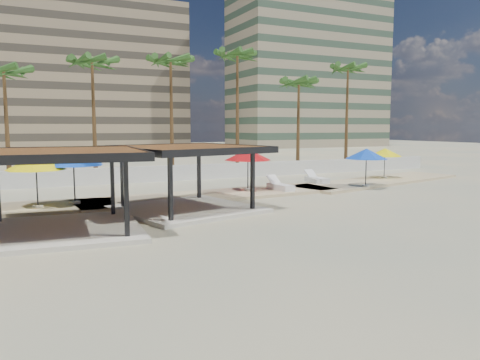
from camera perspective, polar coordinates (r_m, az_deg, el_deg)
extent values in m
plane|color=#C9B385|center=(20.70, -0.83, -5.02)|extent=(200.00, 200.00, 0.00)
cube|color=#C6B284|center=(27.80, -3.14, -1.94)|extent=(16.24, 5.11, 0.24)
cube|color=#C6B284|center=(36.62, 16.58, -0.16)|extent=(16.49, 7.75, 0.24)
cube|color=silver|center=(35.62, -11.69, 0.67)|extent=(56.00, 0.30, 1.20)
cube|color=#847259|center=(97.72, -18.56, 11.95)|extent=(38.00, 16.00, 28.00)
cube|color=gray|center=(102.39, 8.34, 13.64)|extent=(32.00, 15.00, 34.00)
cube|color=beige|center=(23.25, -6.48, -3.55)|extent=(7.31, 7.31, 0.18)
cube|color=black|center=(19.90, -8.48, -1.00)|extent=(0.20, 0.20, 2.75)
cube|color=black|center=(23.93, -14.13, 0.13)|extent=(0.20, 0.20, 2.75)
cube|color=black|center=(22.58, 1.54, -0.05)|extent=(0.20, 0.20, 2.75)
cube|color=black|center=(26.20, -5.03, 0.83)|extent=(0.20, 0.20, 2.75)
cube|color=brown|center=(22.92, -6.57, 3.78)|extent=(7.54, 7.54, 0.26)
cube|color=black|center=(20.37, -1.81, 3.48)|extent=(6.17, 1.61, 0.31)
cube|color=black|center=(25.59, -10.37, 3.99)|extent=(6.17, 1.61, 0.31)
cube|color=black|center=(21.39, -13.62, 3.45)|extent=(1.61, 6.17, 0.31)
cube|color=black|center=(24.74, -0.48, 4.02)|extent=(1.61, 6.17, 0.31)
cube|color=beige|center=(19.74, -21.19, -5.76)|extent=(6.57, 6.57, 0.19)
cube|color=black|center=(17.33, -13.69, -2.16)|extent=(0.18, 0.18, 2.78)
cube|color=black|center=(21.90, -15.30, -0.43)|extent=(0.18, 0.18, 2.78)
cube|color=brown|center=(19.35, -21.56, 2.98)|extent=(6.77, 6.77, 0.26)
cube|color=black|center=(16.20, -21.60, 2.39)|extent=(6.39, 0.60, 0.32)
cube|color=black|center=(22.50, -21.53, 3.41)|extent=(6.39, 0.60, 0.32)
cube|color=black|center=(19.59, -12.28, 3.32)|extent=(0.60, 6.39, 0.32)
cylinder|color=beige|center=(25.18, -23.41, -2.94)|extent=(0.49, 0.49, 0.12)
cylinder|color=#262628|center=(25.03, -23.53, -0.39)|extent=(0.07, 0.07, 2.37)
cone|color=#FFED07|center=(24.94, -23.63, 1.94)|extent=(3.28, 3.28, 0.69)
cylinder|color=beige|center=(29.20, 0.96, -1.17)|extent=(0.50, 0.50, 0.12)
cylinder|color=#262628|center=(29.07, 0.97, 1.07)|extent=(0.07, 0.07, 2.41)
cone|color=#B10D11|center=(28.99, 0.97, 3.11)|extent=(3.79, 3.79, 0.70)
cylinder|color=beige|center=(32.22, 15.05, -0.67)|extent=(0.49, 0.49, 0.12)
cylinder|color=#262628|center=(32.10, 15.11, 1.31)|extent=(0.07, 0.07, 2.36)
cone|color=blue|center=(32.03, 15.16, 3.11)|extent=(3.43, 3.43, 0.69)
cylinder|color=beige|center=(37.88, 17.15, 0.30)|extent=(0.45, 0.45, 0.11)
cylinder|color=#262628|center=(37.79, 17.20, 1.85)|extent=(0.06, 0.06, 2.16)
cone|color=#FFED07|center=(37.73, 17.25, 3.25)|extent=(3.36, 3.36, 0.63)
cylinder|color=beige|center=(25.72, -19.46, -2.57)|extent=(0.53, 0.53, 0.13)
cylinder|color=#262628|center=(25.57, -19.56, 0.09)|extent=(0.07, 0.07, 2.53)
cone|color=blue|center=(25.48, -19.66, 2.52)|extent=(3.47, 3.47, 0.74)
cube|color=white|center=(29.58, 4.96, -0.92)|extent=(0.89, 2.19, 0.30)
cube|color=white|center=(29.56, 4.96, -0.57)|extent=(0.89, 2.19, 0.06)
cube|color=white|center=(30.21, 4.07, 0.09)|extent=(0.76, 0.78, 0.54)
cube|color=white|center=(33.95, 9.37, -0.03)|extent=(0.77, 2.11, 0.29)
cube|color=white|center=(33.93, 9.37, 0.27)|extent=(0.77, 2.11, 0.06)
cube|color=white|center=(34.56, 8.59, 0.82)|extent=(0.70, 0.73, 0.53)
cube|color=white|center=(33.85, 9.13, -0.07)|extent=(0.98, 1.94, 0.26)
cube|color=white|center=(33.84, 9.14, 0.19)|extent=(0.98, 1.94, 0.06)
cube|color=white|center=(34.47, 8.66, 0.68)|extent=(0.72, 0.74, 0.47)
cone|color=brown|center=(36.52, -26.55, 5.68)|extent=(0.36, 0.36, 8.09)
ellipsoid|color=#2A561E|center=(36.71, -26.85, 11.60)|extent=(3.00, 3.00, 1.80)
cone|color=brown|center=(37.72, -17.37, 6.88)|extent=(0.36, 0.36, 9.16)
ellipsoid|color=#2A561E|center=(38.02, -17.59, 13.42)|extent=(3.00, 3.00, 1.80)
cone|color=brown|center=(38.57, -8.35, 7.38)|extent=(0.36, 0.36, 9.55)
ellipsoid|color=#2A561E|center=(38.91, -8.46, 14.05)|extent=(3.00, 3.00, 1.80)
cone|color=brown|center=(40.96, -0.32, 8.01)|extent=(0.36, 0.36, 10.44)
ellipsoid|color=#2A561E|center=(41.39, -0.33, 14.91)|extent=(3.00, 3.00, 1.80)
cone|color=brown|center=(43.51, 7.11, 6.45)|extent=(0.36, 0.36, 8.28)
ellipsoid|color=#2A561E|center=(43.68, 7.19, 11.56)|extent=(3.00, 3.00, 1.80)
cone|color=brown|center=(47.50, 12.88, 7.34)|extent=(0.36, 0.36, 9.95)
ellipsoid|color=#2A561E|center=(47.81, 13.03, 13.01)|extent=(3.00, 3.00, 1.80)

